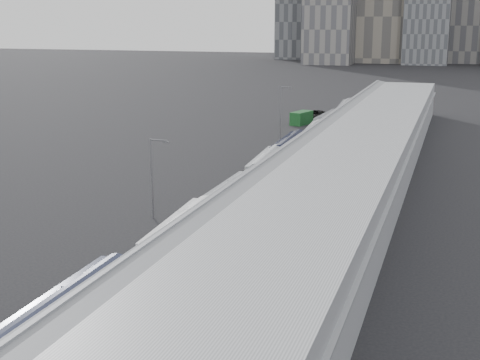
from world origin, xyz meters
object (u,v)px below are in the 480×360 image
at_px(street_lamp_far, 282,109).
at_px(bus_7, 330,125).
at_px(bus_2, 183,242).
at_px(suv, 317,115).
at_px(bus_5, 290,153).
at_px(street_lamp_near, 153,172).
at_px(bus_1, 69,325).
at_px(bus_3, 232,201).
at_px(shipping_container, 301,118).
at_px(bus_6, 316,136).
at_px(bus_4, 268,171).
at_px(bus_8, 347,113).

bearing_deg(street_lamp_far, bus_7, 47.32).
height_order(bus_2, suv, bus_2).
xyz_separation_m(bus_7, street_lamp_far, (-7.13, -7.73, 3.55)).
relative_size(bus_5, street_lamp_near, 1.66).
relative_size(bus_2, bus_5, 1.00).
distance_m(bus_1, bus_3, 31.03).
height_order(bus_5, shipping_container, bus_5).
xyz_separation_m(street_lamp_far, suv, (0.89, 25.65, -4.37)).
distance_m(bus_3, bus_6, 42.72).
relative_size(street_lamp_far, shipping_container, 1.66).
bearing_deg(shipping_container, bus_3, -68.31).
distance_m(bus_6, street_lamp_near, 46.76).
bearing_deg(bus_5, bus_3, -91.13).
bearing_deg(shipping_container, bus_4, -66.66).
height_order(bus_2, street_lamp_far, street_lamp_far).
xyz_separation_m(bus_1, bus_7, (0.29, 85.58, -0.01)).
bearing_deg(street_lamp_near, bus_5, 76.66).
distance_m(bus_2, bus_3, 14.14).
bearing_deg(bus_3, bus_4, 91.11).
xyz_separation_m(bus_6, shipping_container, (-7.28, 21.22, -0.22)).
relative_size(bus_4, bus_5, 0.98).
height_order(bus_2, bus_5, bus_5).
xyz_separation_m(bus_4, bus_6, (0.19, 28.18, -0.16)).
height_order(bus_1, bus_4, bus_1).
relative_size(bus_6, street_lamp_far, 1.34).
bearing_deg(street_lamp_far, bus_2, -83.09).
xyz_separation_m(bus_8, shipping_container, (-7.80, -6.77, -0.41)).
xyz_separation_m(bus_7, street_lamp_near, (-7.52, -57.89, 3.16)).
distance_m(bus_1, bus_5, 57.42).
bearing_deg(bus_3, bus_5, 90.86).
xyz_separation_m(bus_7, bus_8, (0.30, 16.16, -0.00)).
height_order(bus_2, shipping_container, bus_2).
distance_m(street_lamp_near, suv, 75.93).
relative_size(bus_3, bus_4, 0.93).
distance_m(bus_3, bus_4, 14.54).
bearing_deg(bus_4, bus_5, 86.59).
distance_m(bus_2, street_lamp_near, 13.67).
bearing_deg(bus_5, bus_2, -90.72).
relative_size(bus_4, suv, 2.18).
bearing_deg(bus_2, bus_4, 87.82).
relative_size(bus_8, street_lamp_near, 1.66).
bearing_deg(suv, bus_8, -15.22).
height_order(bus_6, bus_7, bus_7).
distance_m(bus_6, shipping_container, 22.44).
height_order(bus_5, bus_7, bus_5).
xyz_separation_m(bus_1, bus_8, (0.59, 101.74, -0.01)).
height_order(bus_3, bus_8, bus_8).
bearing_deg(street_lamp_far, bus_4, -78.24).
distance_m(bus_7, shipping_container, 12.03).
distance_m(bus_1, street_lamp_far, 78.23).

